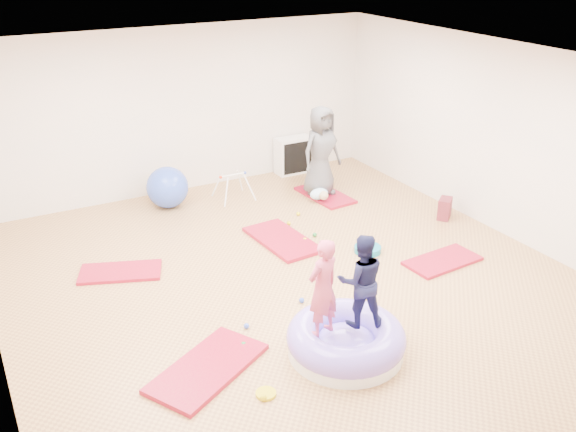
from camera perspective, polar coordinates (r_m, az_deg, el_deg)
room at (r=7.60m, az=1.09°, el=2.64°), size 7.01×8.01×2.81m
gym_mat_front_left at (r=6.87m, az=-7.18°, el=-13.28°), size 1.47×1.21×0.05m
gym_mat_mid_left at (r=8.84m, az=-14.67°, el=-4.83°), size 1.18×0.88×0.04m
gym_mat_center_back at (r=9.40m, az=-0.50°, el=-2.12°), size 0.73×1.32×0.05m
gym_mat_right at (r=9.08m, az=13.56°, el=-3.90°), size 1.09×0.60×0.04m
gym_mat_rear_right at (r=11.02m, az=3.31°, el=1.87°), size 0.63×1.15×0.05m
inflatable_cushion at (r=7.02m, az=5.16°, el=-10.96°), size 1.28×1.28×0.40m
child_pink at (r=6.52m, az=3.12°, el=-6.03°), size 0.45×0.35×1.08m
child_navy at (r=6.72m, az=6.53°, el=-5.37°), size 0.62×0.55×1.04m
adult_caregiver at (r=10.77m, az=2.95°, el=5.79°), size 0.81×0.60×1.52m
infant at (r=10.72m, az=2.86°, el=1.94°), size 0.33×0.33×0.19m
ball_pit_balls at (r=8.51m, az=0.63°, el=-5.06°), size 2.59×3.74×0.07m
exercise_ball_blue at (r=10.65m, az=-10.67°, el=2.52°), size 0.68×0.68×0.68m
exercise_ball_orange at (r=10.94m, az=-10.57°, el=2.44°), size 0.44×0.44×0.44m
infant_play_gym at (r=10.80m, az=-4.89°, el=2.97°), size 0.60×0.57×0.46m
cube_shelf at (r=12.01m, az=0.52°, el=5.42°), size 0.68×0.33×0.68m
balance_disc at (r=9.17m, az=7.09°, el=-2.94°), size 0.38×0.38×0.08m
backpack at (r=10.40m, az=13.76°, el=0.65°), size 0.34×0.32×0.33m
yellow_toy at (r=6.53m, az=-1.98°, el=-15.50°), size 0.21×0.21×0.03m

